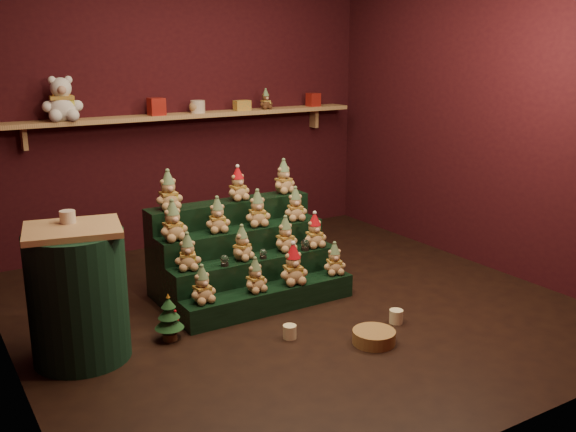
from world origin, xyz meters
TOP-DOWN VIEW (x-y plane):
  - ground at (0.00, 0.00)m, footprint 4.00×4.00m
  - back_wall at (0.00, 2.05)m, footprint 4.00×0.10m
  - front_wall at (0.00, -2.05)m, footprint 4.00×0.10m
  - right_wall at (2.05, 0.00)m, footprint 0.10×4.00m
  - back_shelf at (0.00, 1.87)m, footprint 3.60×0.26m
  - riser_tier_front at (-0.18, 0.02)m, footprint 1.40×0.22m
  - riser_tier_midfront at (-0.18, 0.24)m, footprint 1.40×0.22m
  - riser_tier_midback at (-0.18, 0.46)m, footprint 1.40×0.22m
  - riser_tier_back at (-0.18, 0.68)m, footprint 1.40×0.22m
  - teddy_0 at (-0.73, 0.02)m, footprint 0.21×0.19m
  - teddy_1 at (-0.31, 0.01)m, footprint 0.20×0.19m
  - teddy_2 at (0.02, 0.00)m, footprint 0.25×0.23m
  - teddy_3 at (0.41, 0.01)m, footprint 0.22×0.21m
  - teddy_4 at (-0.74, 0.25)m, footprint 0.24×0.23m
  - teddy_5 at (-0.30, 0.24)m, footprint 0.25×0.24m
  - teddy_6 at (0.10, 0.25)m, footprint 0.21×0.19m
  - teddy_7 at (0.36, 0.22)m, footprint 0.21×0.19m
  - teddy_8 at (-0.77, 0.44)m, footprint 0.23×0.21m
  - teddy_9 at (-0.39, 0.46)m, footprint 0.22×0.21m
  - teddy_10 at (-0.04, 0.46)m, footprint 0.24×0.23m
  - teddy_11 at (0.31, 0.44)m, footprint 0.23×0.22m
  - teddy_12 at (-0.70, 0.68)m, footprint 0.22×0.20m
  - teddy_13 at (-0.10, 0.66)m, footprint 0.21×0.19m
  - teddy_14 at (0.35, 0.69)m, footprint 0.23×0.21m
  - snow_globe_a at (-0.48, 0.18)m, footprint 0.06×0.06m
  - snow_globe_b at (-0.15, 0.18)m, footprint 0.06×0.06m
  - snow_globe_c at (0.24, 0.18)m, footprint 0.07×0.07m
  - side_table at (-1.59, -0.02)m, footprint 0.66×0.61m
  - table_ornament at (-1.59, 0.08)m, footprint 0.10×0.10m
  - mini_christmas_tree at (-1.02, -0.07)m, footprint 0.20×0.20m
  - mug_left at (-0.31, -0.48)m, footprint 0.09×0.09m
  - mug_right at (0.48, -0.67)m, footprint 0.10×0.10m
  - wicker_basket at (0.13, -0.84)m, footprint 0.30×0.30m
  - white_bear at (-1.18, 1.84)m, footprint 0.38×0.35m
  - brown_bear at (0.84, 1.84)m, footprint 0.15×0.13m
  - gift_tin_red_a at (-0.33, 1.85)m, footprint 0.14×0.14m
  - gift_tin_cream at (0.09, 1.85)m, footprint 0.14×0.14m
  - gift_tin_red_b at (1.43, 1.85)m, footprint 0.12×0.12m
  - shelf_plush_ball at (0.06, 1.85)m, footprint 0.12×0.12m
  - scarf_gift_box at (0.57, 1.85)m, footprint 0.16×0.10m

SIDE VIEW (x-z plane):
  - ground at x=0.00m, z-range 0.00..0.00m
  - wicker_basket at x=0.13m, z-range 0.00..0.09m
  - mug_left at x=-0.31m, z-range 0.00..0.09m
  - mug_right at x=0.48m, z-range 0.00..0.10m
  - riser_tier_front at x=-0.18m, z-range 0.00..0.18m
  - mini_christmas_tree at x=-1.02m, z-range 0.00..0.33m
  - riser_tier_midfront at x=-0.18m, z-range 0.00..0.36m
  - riser_tier_midback at x=-0.18m, z-range 0.00..0.54m
  - teddy_3 at x=0.41m, z-range 0.18..0.44m
  - teddy_1 at x=-0.31m, z-range 0.18..0.44m
  - teddy_0 at x=-0.73m, z-range 0.18..0.45m
  - teddy_2 at x=0.02m, z-range 0.18..0.49m
  - riser_tier_back at x=-0.18m, z-range 0.00..0.72m
  - snow_globe_b at x=-0.15m, z-range 0.36..0.44m
  - snow_globe_a at x=-0.48m, z-range 0.36..0.44m
  - snow_globe_c at x=0.24m, z-range 0.36..0.45m
  - side_table at x=-1.59m, z-range 0.00..0.87m
  - teddy_5 at x=-0.30m, z-range 0.36..0.62m
  - teddy_4 at x=-0.74m, z-range 0.36..0.63m
  - teddy_7 at x=0.36m, z-range 0.36..0.63m
  - teddy_6 at x=0.10m, z-range 0.36..0.64m
  - teddy_9 at x=-0.39m, z-range 0.54..0.81m
  - teddy_11 at x=0.31m, z-range 0.54..0.81m
  - teddy_10 at x=-0.04m, z-range 0.54..0.83m
  - teddy_8 at x=-0.77m, z-range 0.54..0.84m
  - teddy_13 at x=-0.10m, z-range 0.72..0.99m
  - teddy_14 at x=0.35m, z-range 0.72..1.00m
  - teddy_12 at x=-0.70m, z-range 0.72..1.02m
  - table_ornament at x=-1.59m, z-range 0.88..0.96m
  - back_shelf at x=0.00m, z-range 1.17..1.41m
  - scarf_gift_box at x=0.57m, z-range 1.32..1.42m
  - gift_tin_cream at x=0.09m, z-range 1.32..1.44m
  - shelf_plush_ball at x=0.06m, z-range 1.32..1.44m
  - gift_tin_red_b at x=1.43m, z-range 1.32..1.46m
  - back_wall at x=0.00m, z-range 0.00..2.80m
  - front_wall at x=0.00m, z-range 0.00..2.80m
  - right_wall at x=2.05m, z-range 0.00..2.80m
  - gift_tin_red_a at x=-0.33m, z-range 1.32..1.48m
  - brown_bear at x=0.84m, z-range 1.32..1.52m
  - white_bear at x=-1.18m, z-range 1.32..1.80m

